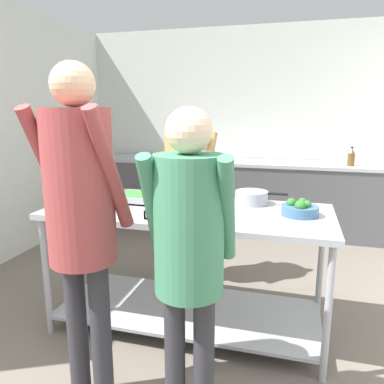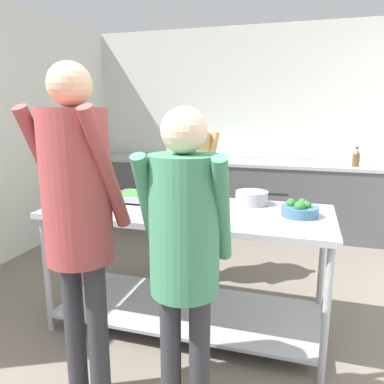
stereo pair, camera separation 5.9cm
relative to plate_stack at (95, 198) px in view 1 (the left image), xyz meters
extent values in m
cube|color=silver|center=(0.68, 2.75, 0.41)|extent=(4.36, 0.06, 2.65)
cube|color=#4C4C51|center=(0.68, 2.38, -0.48)|extent=(4.20, 0.62, 0.88)
cube|color=#9EA0A8|center=(0.68, 2.38, -0.02)|extent=(4.20, 0.65, 0.04)
cube|color=black|center=(0.49, 2.38, -0.01)|extent=(0.44, 0.42, 0.02)
cube|color=#9EA0A8|center=(0.76, -0.04, -0.04)|extent=(1.97, 0.83, 0.04)
cube|color=#9EA0A8|center=(0.76, -0.04, -0.80)|extent=(1.89, 0.75, 0.02)
cylinder|color=#9EA0A8|center=(-0.18, -0.41, -0.49)|extent=(0.04, 0.04, 0.86)
cylinder|color=#9EA0A8|center=(1.69, -0.41, -0.49)|extent=(0.04, 0.04, 0.86)
cylinder|color=#9EA0A8|center=(-0.18, 0.32, -0.49)|extent=(0.04, 0.04, 0.86)
cylinder|color=#9EA0A8|center=(1.69, 0.32, -0.49)|extent=(0.04, 0.04, 0.86)
cylinder|color=white|center=(0.00, 0.00, -0.02)|extent=(0.23, 0.23, 0.01)
cylinder|color=white|center=(0.00, 0.00, -0.01)|extent=(0.23, 0.23, 0.01)
cylinder|color=white|center=(0.00, 0.00, 0.01)|extent=(0.23, 0.23, 0.01)
cylinder|color=white|center=(0.00, 0.00, 0.02)|extent=(0.23, 0.23, 0.01)
cube|color=#9EA0A8|center=(0.34, 0.08, -0.02)|extent=(0.37, 0.29, 0.01)
cube|color=#387A38|center=(0.34, 0.08, 0.01)|extent=(0.34, 0.27, 0.04)
cube|color=#9EA0A8|center=(0.34, -0.06, 0.00)|extent=(0.37, 0.01, 0.05)
cube|color=#9EA0A8|center=(0.34, 0.22, 0.00)|extent=(0.37, 0.01, 0.05)
cube|color=#9EA0A8|center=(0.16, 0.08, 0.00)|extent=(0.01, 0.29, 0.05)
cube|color=#9EA0A8|center=(0.51, 0.08, 0.00)|extent=(0.01, 0.29, 0.05)
cube|color=#9EA0A8|center=(0.75, -0.21, -0.02)|extent=(0.38, 0.30, 0.01)
cube|color=gold|center=(0.75, -0.21, 0.01)|extent=(0.36, 0.27, 0.04)
cube|color=#9EA0A8|center=(0.75, -0.36, 0.00)|extent=(0.38, 0.01, 0.05)
cube|color=#9EA0A8|center=(0.75, -0.07, 0.00)|extent=(0.38, 0.01, 0.05)
cube|color=#9EA0A8|center=(0.56, -0.21, 0.00)|extent=(0.01, 0.30, 0.05)
cube|color=#9EA0A8|center=(0.93, -0.21, 0.00)|extent=(0.01, 0.30, 0.05)
cylinder|color=#9EA0A8|center=(1.16, 0.22, 0.02)|extent=(0.24, 0.24, 0.10)
cylinder|color=brown|center=(1.16, 0.22, 0.07)|extent=(0.21, 0.21, 0.01)
cylinder|color=black|center=(1.35, 0.22, 0.06)|extent=(0.14, 0.02, 0.02)
cylinder|color=#3D668C|center=(1.51, 0.00, 0.01)|extent=(0.24, 0.24, 0.07)
sphere|color=#2D702D|center=(1.55, -0.02, 0.06)|extent=(0.05, 0.05, 0.05)
sphere|color=#2D702D|center=(1.52, 0.04, 0.06)|extent=(0.06, 0.06, 0.06)
sphere|color=#2D702D|center=(1.45, 0.01, 0.06)|extent=(0.06, 0.06, 0.06)
sphere|color=#2D702D|center=(1.51, -0.06, 0.06)|extent=(0.07, 0.07, 0.07)
cylinder|color=#2D2D33|center=(0.93, -0.88, -0.56)|extent=(0.11, 0.11, 0.72)
cylinder|color=#2D2D33|center=(1.07, -0.87, -0.56)|extent=(0.11, 0.11, 0.72)
cylinder|color=#3D7F5B|center=(0.82, -0.89, 0.21)|extent=(0.09, 0.31, 0.54)
cylinder|color=#3D7F5B|center=(1.18, -0.86, 0.21)|extent=(0.09, 0.31, 0.54)
cylinder|color=#3D7F5B|center=(1.00, -0.87, 0.13)|extent=(0.33, 0.33, 0.66)
sphere|color=beige|center=(1.00, -0.87, 0.57)|extent=(0.21, 0.21, 0.21)
cylinder|color=#2D2D33|center=(0.38, -0.90, -0.51)|extent=(0.11, 0.11, 0.82)
cylinder|color=#2D2D33|center=(0.53, -0.91, -0.51)|extent=(0.11, 0.11, 0.82)
cylinder|color=#993D3D|center=(0.27, -0.89, 0.38)|extent=(0.10, 0.34, 0.62)
cylinder|color=#993D3D|center=(0.63, -0.92, 0.38)|extent=(0.10, 0.34, 0.62)
cylinder|color=#993D3D|center=(0.45, -0.90, 0.29)|extent=(0.34, 0.34, 0.76)
sphere|color=tan|center=(0.45, -0.90, 0.77)|extent=(0.21, 0.21, 0.21)
cylinder|color=#2D2D33|center=(0.62, 0.68, -0.56)|extent=(0.13, 0.13, 0.71)
cylinder|color=#2D2D33|center=(0.44, 0.71, -0.56)|extent=(0.13, 0.13, 0.71)
cylinder|color=tan|center=(0.73, 0.66, 0.20)|extent=(0.13, 0.31, 0.54)
cylinder|color=tan|center=(0.32, 0.74, 0.20)|extent=(0.13, 0.31, 0.54)
cylinder|color=tan|center=(0.53, 0.70, 0.12)|extent=(0.39, 0.39, 0.66)
sphere|color=#8C6647|center=(0.53, 0.70, 0.56)|extent=(0.21, 0.21, 0.21)
cylinder|color=brown|center=(2.09, 2.28, 0.08)|extent=(0.08, 0.08, 0.15)
cone|color=brown|center=(2.09, 2.28, 0.18)|extent=(0.07, 0.07, 0.06)
cylinder|color=black|center=(2.09, 2.28, 0.22)|extent=(0.03, 0.03, 0.02)
camera|label=1|loc=(1.46, -2.47, 0.66)|focal=35.00mm
camera|label=2|loc=(1.52, -2.46, 0.66)|focal=35.00mm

